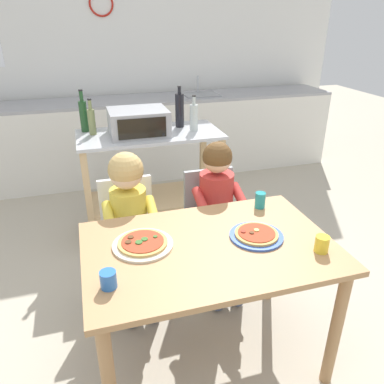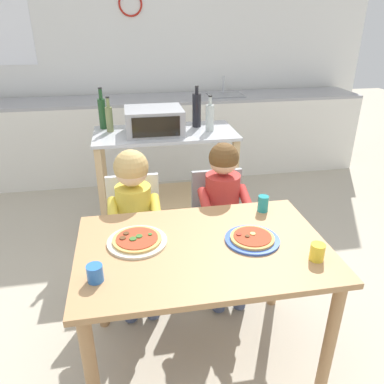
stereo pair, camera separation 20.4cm
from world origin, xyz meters
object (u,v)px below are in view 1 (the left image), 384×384
object	(u,v)px
child_in_red_shirt	(219,204)
pizza_plate_cream	(143,244)
bottle_squat_spirits	(92,121)
child_in_yellow_shirt	(130,213)
toaster_oven	(138,122)
dining_table	(209,263)
dining_chair_right	(212,220)
bottle_dark_olive_oil	(83,115)
drinking_cup_teal	(260,200)
bottle_brown_beer	(194,117)
bottle_slim_sauce	(180,110)
pizza_plate_blue_rimmed	(256,235)
drinking_cup_blue	(108,280)
kitchen_island_cart	(151,167)
drinking_cup_yellow	(322,244)
dining_chair_left	(130,232)

from	to	relation	value
child_in_red_shirt	pizza_plate_cream	world-z (taller)	child_in_red_shirt
bottle_squat_spirits	child_in_yellow_shirt	distance (m)	1.05
toaster_oven	dining_table	bearing A→B (deg)	-85.90
child_in_yellow_shirt	child_in_red_shirt	xyz separation A→B (m)	(0.56, -0.02, -0.01)
dining_chair_right	pizza_plate_cream	world-z (taller)	dining_chair_right
bottle_dark_olive_oil	drinking_cup_teal	size ratio (longest dim) A/B	3.60
bottle_brown_beer	child_in_red_shirt	xyz separation A→B (m)	(-0.10, -0.88, -0.34)
dining_chair_right	drinking_cup_teal	size ratio (longest dim) A/B	8.70
toaster_oven	dining_table	world-z (taller)	toaster_oven
bottle_slim_sauce	pizza_plate_cream	xyz separation A→B (m)	(-0.58, -1.47, -0.29)
dining_chair_right	pizza_plate_blue_rimmed	distance (m)	0.71
bottle_dark_olive_oil	dining_table	distance (m)	1.77
dining_chair_right	drinking_cup_blue	bearing A→B (deg)	-132.08
bottle_squat_spirits	drinking_cup_teal	xyz separation A→B (m)	(0.86, -1.25, -0.22)
kitchen_island_cart	dining_chair_right	bearing A→B (deg)	-71.51
toaster_oven	drinking_cup_yellow	world-z (taller)	toaster_oven
drinking_cup_yellow	kitchen_island_cart	bearing A→B (deg)	107.03
dining_table	child_in_red_shirt	bearing A→B (deg)	64.83
pizza_plate_cream	pizza_plate_blue_rimmed	distance (m)	0.57
toaster_oven	bottle_squat_spirits	distance (m)	0.37
bottle_squat_spirits	child_in_red_shirt	size ratio (longest dim) A/B	0.27
bottle_slim_sauce	drinking_cup_yellow	bearing A→B (deg)	-82.74
pizza_plate_cream	kitchen_island_cart	bearing A→B (deg)	77.64
bottle_dark_olive_oil	pizza_plate_blue_rimmed	bearing A→B (deg)	-65.24
bottle_squat_spirits	drinking_cup_blue	world-z (taller)	bottle_squat_spirits
toaster_oven	dining_chair_right	world-z (taller)	toaster_oven
pizza_plate_cream	drinking_cup_teal	xyz separation A→B (m)	(0.72, 0.21, 0.03)
bottle_dark_olive_oil	dining_chair_right	xyz separation A→B (m)	(0.76, -0.99, -0.55)
dining_chair_right	dining_chair_left	bearing A→B (deg)	178.72
bottle_slim_sauce	drinking_cup_teal	xyz separation A→B (m)	(0.14, -1.27, -0.25)
kitchen_island_cart	child_in_yellow_shirt	size ratio (longest dim) A/B	1.12
dining_chair_right	pizza_plate_blue_rimmed	size ratio (longest dim) A/B	2.98
bottle_slim_sauce	pizza_plate_blue_rimmed	world-z (taller)	bottle_slim_sauce
child_in_yellow_shirt	child_in_red_shirt	size ratio (longest dim) A/B	0.99
drinking_cup_yellow	pizza_plate_cream	bearing A→B (deg)	160.29
bottle_brown_beer	pizza_plate_cream	world-z (taller)	bottle_brown_beer
drinking_cup_teal	dining_chair_right	bearing A→B (deg)	113.60
bottle_brown_beer	bottle_slim_sauce	bearing A→B (deg)	118.23
bottle_slim_sauce	dining_chair_left	xyz separation A→B (m)	(-0.58, -0.89, -0.56)
kitchen_island_cart	dining_table	size ratio (longest dim) A/B	0.94
bottle_brown_beer	dining_chair_left	xyz separation A→B (m)	(-0.66, -0.74, -0.53)
bottle_brown_beer	dining_table	size ratio (longest dim) A/B	0.24
pizza_plate_blue_rimmed	bottle_brown_beer	bearing A→B (deg)	86.12
dining_chair_right	child_in_yellow_shirt	world-z (taller)	child_in_yellow_shirt
pizza_plate_cream	toaster_oven	bearing A→B (deg)	81.04
bottle_dark_olive_oil	bottle_squat_spirits	size ratio (longest dim) A/B	1.19
bottle_squat_spirits	bottle_dark_olive_oil	bearing A→B (deg)	117.76
bottle_squat_spirits	pizza_plate_cream	world-z (taller)	bottle_squat_spirits
bottle_brown_beer	pizza_plate_blue_rimmed	size ratio (longest dim) A/B	1.06
bottle_slim_sauce	bottle_brown_beer	bearing A→B (deg)	-61.77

